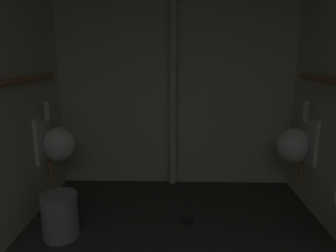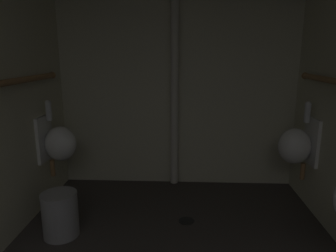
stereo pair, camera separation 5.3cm
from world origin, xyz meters
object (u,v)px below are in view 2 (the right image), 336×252
floor_drain (186,221)px  standpipe_back_wall (175,76)px  urinal_left_mid (58,143)px  waste_bin (60,214)px  urinal_right_far (297,145)px

floor_drain → standpipe_back_wall: bearing=99.4°
urinal_left_mid → waste_bin: size_ratio=2.05×
urinal_left_mid → standpipe_back_wall: bearing=23.4°
standpipe_back_wall → floor_drain: (0.13, -0.80, -1.22)m
floor_drain → waste_bin: waste_bin is taller
standpipe_back_wall → urinal_left_mid: bearing=-156.6°
urinal_left_mid → urinal_right_far: 2.27m
urinal_right_far → waste_bin: bearing=-163.5°
urinal_left_mid → floor_drain: (1.24, -0.32, -0.62)m
urinal_left_mid → urinal_right_far: same height
urinal_right_far → waste_bin: size_ratio=2.05×
standpipe_back_wall → waste_bin: (-0.90, -1.06, -1.04)m
urinal_left_mid → floor_drain: urinal_left_mid is taller
urinal_left_mid → floor_drain: 1.42m
floor_drain → waste_bin: size_ratio=0.38×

